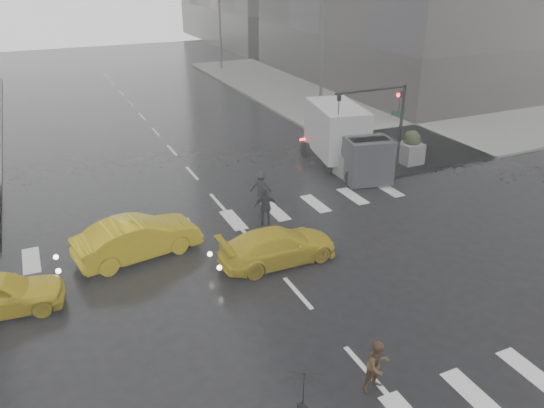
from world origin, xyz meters
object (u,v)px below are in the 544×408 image
traffic_signal_pole (386,112)px  taxi_mid (138,238)px  pedestrian_brown (378,366)px  box_truck (344,137)px

traffic_signal_pole → taxi_mid: size_ratio=0.98×
pedestrian_brown → box_truck: size_ratio=0.24×
pedestrian_brown → taxi_mid: size_ratio=0.32×
taxi_mid → box_truck: size_ratio=0.76×
traffic_signal_pole → box_truck: 2.50m
taxi_mid → box_truck: 12.69m
box_truck → traffic_signal_pole: bearing=-29.4°
traffic_signal_pole → pedestrian_brown: traffic_signal_pole is taller
pedestrian_brown → taxi_mid: 10.21m
taxi_mid → traffic_signal_pole: bearing=-85.7°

